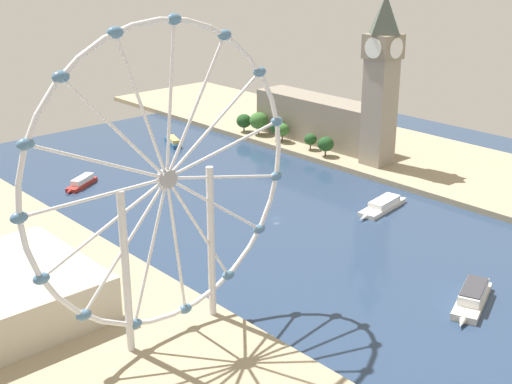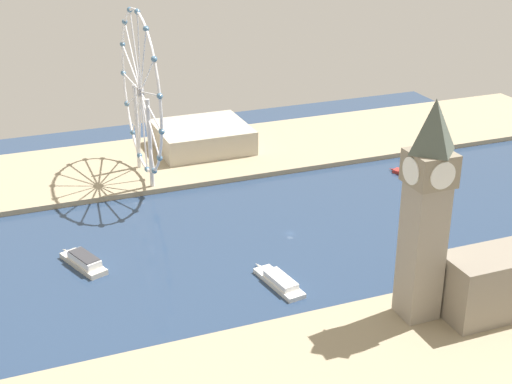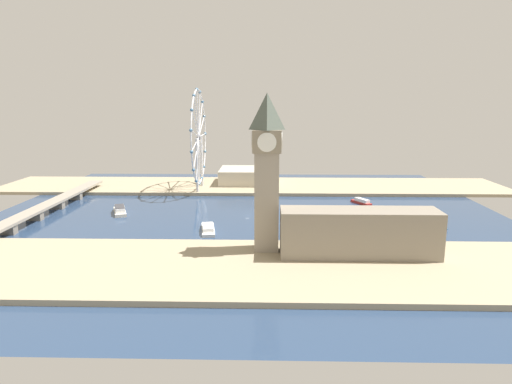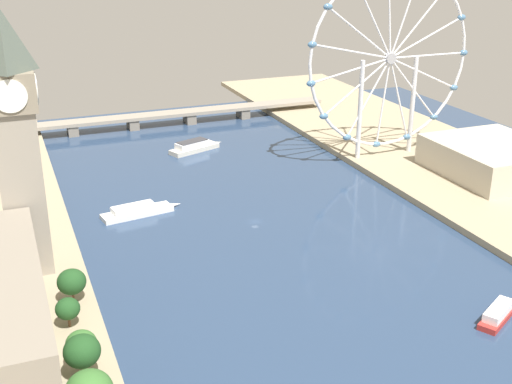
{
  "view_description": "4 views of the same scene",
  "coord_description": "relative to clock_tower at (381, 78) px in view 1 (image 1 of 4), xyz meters",
  "views": [
    {
      "loc": [
        206.44,
        213.71,
        121.85
      ],
      "look_at": [
        11.32,
        -1.43,
        15.23
      ],
      "focal_mm": 49.35,
      "sensor_mm": 36.0,
      "label": 1
    },
    {
      "loc": [
        -305.18,
        138.69,
        168.47
      ],
      "look_at": [
        11.04,
        14.22,
        20.65
      ],
      "focal_mm": 51.77,
      "sensor_mm": 36.0,
      "label": 2
    },
    {
      "loc": [
        -346.58,
        -15.64,
        89.41
      ],
      "look_at": [
        5.23,
        -6.9,
        17.98
      ],
      "focal_mm": 31.64,
      "sensor_mm": 36.0,
      "label": 3
    },
    {
      "loc": [
        -94.36,
        -238.88,
        114.03
      ],
      "look_at": [
        6.07,
        14.26,
        7.36
      ],
      "focal_mm": 46.48,
      "sensor_mm": 36.0,
      "label": 4
    }
  ],
  "objects": [
    {
      "name": "riverbank_left",
      "position": [
        -27.55,
        15.45,
        -48.76
      ],
      "size": [
        90.0,
        520.0,
        3.0
      ],
      "primitive_type": "cube",
      "color": "tan",
      "rests_on": "ground_plane"
    },
    {
      "name": "ferris_wheel",
      "position": [
        185.63,
        66.89,
        3.27
      ],
      "size": [
        95.07,
        3.2,
        98.48
      ],
      "color": "silver",
      "rests_on": "riverbank_right"
    },
    {
      "name": "tour_boat_1",
      "position": [
        45.91,
        40.74,
        -48.31
      ],
      "size": [
        36.54,
        13.27,
        4.75
      ],
      "rotation": [
        0.0,
        0.0,
        0.16
      ],
      "color": "white",
      "rests_on": "ground_plane"
    },
    {
      "name": "riverside_hall",
      "position": [
        219.63,
        20.88,
        -39.62
      ],
      "size": [
        51.75,
        57.78,
        15.28
      ],
      "primitive_type": "cube",
      "color": "#BCB29E",
      "rests_on": "riverbank_right"
    },
    {
      "name": "ground_plane",
      "position": [
        90.95,
        15.45,
        -50.26
      ],
      "size": [
        406.99,
        406.99,
        0.0
      ],
      "primitive_type": "plane",
      "color": "navy"
    },
    {
      "name": "riverbank_right",
      "position": [
        209.44,
        15.45,
        -48.76
      ],
      "size": [
        90.0,
        520.0,
        3.0
      ],
      "primitive_type": "cube",
      "color": "tan",
      "rests_on": "ground_plane"
    },
    {
      "name": "tour_boat_0",
      "position": [
        134.92,
        -83.57,
        -48.24
      ],
      "size": [
        23.99,
        15.89,
        4.73
      ],
      "rotation": [
        0.0,
        0.0,
        0.52
      ],
      "color": "#B22D28",
      "rests_on": "ground_plane"
    },
    {
      "name": "tour_boat_2",
      "position": [
        94.96,
        118.6,
        -47.62
      ],
      "size": [
        33.98,
        18.5,
        6.36
      ],
      "rotation": [
        0.0,
        0.0,
        0.36
      ],
      "color": "beige",
      "rests_on": "ground_plane"
    },
    {
      "name": "tree_row_embankment",
      "position": [
        8.5,
        -71.77,
        -39.34
      ],
      "size": [
        13.67,
        80.62,
        14.16
      ],
      "color": "#513823",
      "rests_on": "riverbank_left"
    },
    {
      "name": "clock_tower",
      "position": [
        0.0,
        0.0,
        0.0
      ],
      "size": [
        17.21,
        17.21,
        90.91
      ],
      "color": "gray",
      "rests_on": "riverbank_left"
    },
    {
      "name": "tour_boat_3",
      "position": [
        55.21,
        -114.24,
        -48.22
      ],
      "size": [
        12.38,
        24.64,
        4.79
      ],
      "rotation": [
        0.0,
        0.0,
        4.35
      ],
      "color": "#235684",
      "rests_on": "ground_plane"
    },
    {
      "name": "parliament_block",
      "position": [
        -9.77,
        -52.37,
        -33.95
      ],
      "size": [
        22.0,
        88.73,
        26.61
      ],
      "primitive_type": "cube",
      "color": "gray",
      "rests_on": "riverbank_left"
    }
  ]
}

